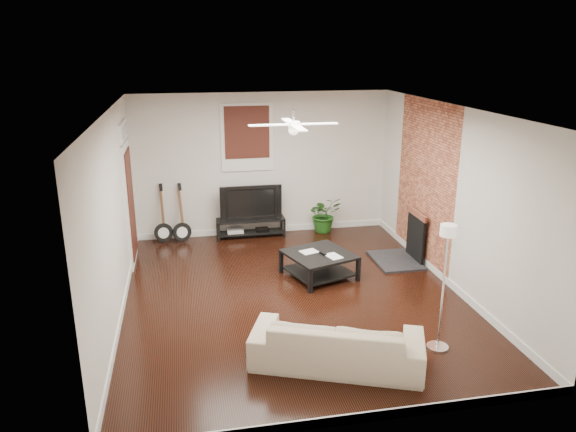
# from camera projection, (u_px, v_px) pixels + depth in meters

# --- Properties ---
(room) EXTENTS (5.01, 6.01, 2.81)m
(room) POSITION_uv_depth(u_px,v_px,m) (293.00, 208.00, 7.87)
(room) COLOR black
(room) RESTS_ON ground
(brick_accent) EXTENTS (0.02, 2.20, 2.80)m
(brick_accent) POSITION_uv_depth(u_px,v_px,m) (425.00, 183.00, 9.26)
(brick_accent) COLOR brown
(brick_accent) RESTS_ON floor
(fireplace) EXTENTS (0.80, 1.10, 0.92)m
(fireplace) POSITION_uv_depth(u_px,v_px,m) (405.00, 236.00, 9.49)
(fireplace) COLOR black
(fireplace) RESTS_ON floor
(window_back) EXTENTS (1.00, 0.06, 1.30)m
(window_back) POSITION_uv_depth(u_px,v_px,m) (247.00, 138.00, 10.43)
(window_back) COLOR #3F1811
(window_back) RESTS_ON wall_back
(door_left) EXTENTS (0.08, 1.00, 2.50)m
(door_left) POSITION_uv_depth(u_px,v_px,m) (129.00, 193.00, 9.25)
(door_left) COLOR white
(door_left) RESTS_ON wall_left
(tv_stand) EXTENTS (1.34, 0.36, 0.38)m
(tv_stand) POSITION_uv_depth(u_px,v_px,m) (251.00, 228.00, 10.79)
(tv_stand) COLOR black
(tv_stand) RESTS_ON floor
(tv) EXTENTS (1.20, 0.16, 0.69)m
(tv) POSITION_uv_depth(u_px,v_px,m) (250.00, 201.00, 10.65)
(tv) COLOR black
(tv) RESTS_ON tv_stand
(coffee_table) EXTENTS (1.24, 1.24, 0.41)m
(coffee_table) POSITION_uv_depth(u_px,v_px,m) (319.00, 265.00, 8.92)
(coffee_table) COLOR black
(coffee_table) RESTS_ON floor
(sofa) EXTENTS (2.17, 1.47, 0.59)m
(sofa) POSITION_uv_depth(u_px,v_px,m) (337.00, 342.00, 6.44)
(sofa) COLOR #BDA78D
(sofa) RESTS_ON floor
(floor_lamp) EXTENTS (0.35, 0.35, 1.65)m
(floor_lamp) POSITION_uv_depth(u_px,v_px,m) (443.00, 288.00, 6.62)
(floor_lamp) COLOR silver
(floor_lamp) RESTS_ON floor
(potted_plant) EXTENTS (0.74, 0.67, 0.74)m
(potted_plant) POSITION_uv_depth(u_px,v_px,m) (324.00, 214.00, 11.05)
(potted_plant) COLOR #1D5217
(potted_plant) RESTS_ON floor
(guitar_left) EXTENTS (0.39, 0.30, 1.15)m
(guitar_left) POSITION_uv_depth(u_px,v_px,m) (162.00, 214.00, 10.34)
(guitar_left) COLOR black
(guitar_left) RESTS_ON floor
(guitar_right) EXTENTS (0.41, 0.33, 1.15)m
(guitar_right) POSITION_uv_depth(u_px,v_px,m) (181.00, 214.00, 10.37)
(guitar_right) COLOR black
(guitar_right) RESTS_ON floor
(ceiling_fan) EXTENTS (1.24, 1.24, 0.32)m
(ceiling_fan) POSITION_uv_depth(u_px,v_px,m) (294.00, 124.00, 7.51)
(ceiling_fan) COLOR white
(ceiling_fan) RESTS_ON ceiling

